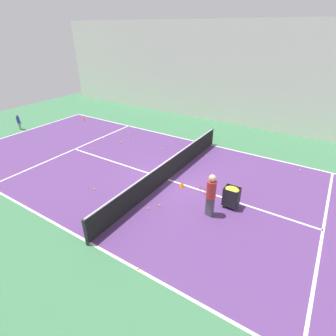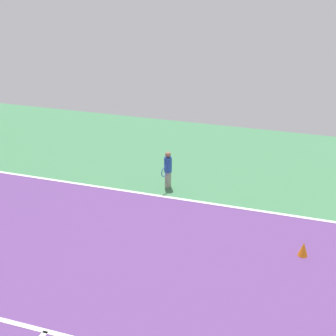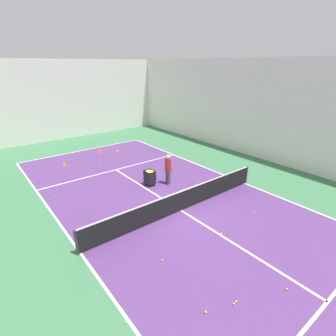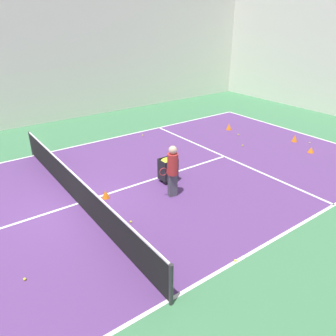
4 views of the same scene
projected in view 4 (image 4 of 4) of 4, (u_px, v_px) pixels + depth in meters
ground_plane at (78, 203)px, 10.90m from camera, size 38.04×38.04×0.00m
court_playing_area at (78, 203)px, 10.90m from camera, size 10.17×24.74×0.00m
line_baseline_far at (299, 132)px, 17.51m from camera, size 10.17×0.10×0.00m
line_sideline_left at (34, 156)px, 14.62m from camera, size 0.10×24.74×0.00m
line_sideline_right at (168, 301)px, 7.18m from camera, size 0.10×24.74×0.00m
line_service_far at (224, 156)px, 14.53m from camera, size 10.17×0.10×0.00m
line_centre_service at (78, 203)px, 10.90m from camera, size 0.10×13.61×0.00m
tennis_net at (76, 189)px, 10.66m from camera, size 10.47×0.10×1.09m
coach_at_net at (173, 168)px, 10.93m from camera, size 0.44×0.73×1.85m
ball_cart at (168, 165)px, 12.09m from camera, size 0.49×0.62×0.94m
training_cone_0 at (295, 138)px, 16.18m from camera, size 0.27×0.27×0.35m
training_cone_1 at (106, 194)px, 11.16m from camera, size 0.26×0.26×0.30m
training_cone_2 at (311, 150)px, 14.90m from camera, size 0.27×0.27×0.26m
training_cone_3 at (229, 127)px, 17.86m from camera, size 0.28×0.28×0.35m
tennis_ball_2 at (310, 143)px, 15.98m from camera, size 0.07×0.07×0.07m
tennis_ball_3 at (131, 222)px, 9.87m from camera, size 0.07×0.07×0.07m
tennis_ball_6 at (143, 135)px, 16.99m from camera, size 0.07×0.07×0.07m
tennis_ball_7 at (242, 146)px, 15.66m from camera, size 0.07×0.07×0.07m
tennis_ball_8 at (235, 260)px, 8.31m from camera, size 0.07×0.07×0.07m
tennis_ball_9 at (25, 279)px, 7.72m from camera, size 0.07×0.07×0.07m
tennis_ball_12 at (55, 165)px, 13.64m from camera, size 0.07×0.07×0.07m
tennis_ball_14 at (238, 135)px, 17.09m from camera, size 0.07×0.07×0.07m
tennis_ball_15 at (130, 231)px, 9.42m from camera, size 0.07×0.07×0.07m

